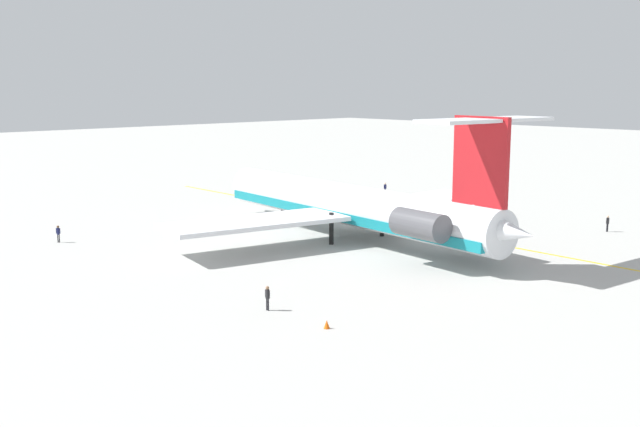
{
  "coord_description": "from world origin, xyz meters",
  "views": [
    {
      "loc": [
        -54.02,
        62.15,
        14.99
      ],
      "look_at": [
        -3.61,
        14.02,
        2.95
      ],
      "focal_mm": 41.79,
      "sensor_mm": 36.0,
      "label": 1
    }
  ],
  "objects_px": {
    "main_jetliner": "(357,206)",
    "ground_crew_starboard": "(608,221)",
    "ground_crew_near_tail": "(58,232)",
    "ground_crew_portside": "(385,187)",
    "safety_cone_wingtip": "(327,324)",
    "ground_crew_near_nose": "(267,295)"
  },
  "relations": [
    {
      "from": "main_jetliner",
      "to": "ground_crew_starboard",
      "type": "bearing_deg",
      "value": -118.19
    },
    {
      "from": "main_jetliner",
      "to": "ground_crew_portside",
      "type": "relative_size",
      "value": 25.38
    },
    {
      "from": "main_jetliner",
      "to": "ground_crew_near_nose",
      "type": "relative_size",
      "value": 25.4
    },
    {
      "from": "ground_crew_portside",
      "to": "safety_cone_wingtip",
      "type": "height_order",
      "value": "ground_crew_portside"
    },
    {
      "from": "ground_crew_near_nose",
      "to": "ground_crew_starboard",
      "type": "relative_size",
      "value": 0.99
    },
    {
      "from": "main_jetliner",
      "to": "safety_cone_wingtip",
      "type": "distance_m",
      "value": 27.31
    },
    {
      "from": "main_jetliner",
      "to": "ground_crew_starboard",
      "type": "relative_size",
      "value": 25.15
    },
    {
      "from": "ground_crew_portside",
      "to": "ground_crew_starboard",
      "type": "bearing_deg",
      "value": 8.46
    },
    {
      "from": "ground_crew_near_nose",
      "to": "safety_cone_wingtip",
      "type": "height_order",
      "value": "ground_crew_near_nose"
    },
    {
      "from": "ground_crew_near_tail",
      "to": "safety_cone_wingtip",
      "type": "bearing_deg",
      "value": -134.02
    },
    {
      "from": "ground_crew_near_tail",
      "to": "ground_crew_near_nose",
      "type": "bearing_deg",
      "value": -134.27
    },
    {
      "from": "main_jetliner",
      "to": "ground_crew_near_nose",
      "type": "xyz_separation_m",
      "value": [
        -11.81,
        21.17,
        -2.35
      ]
    },
    {
      "from": "ground_crew_starboard",
      "to": "ground_crew_portside",
      "type": "bearing_deg",
      "value": 9.33
    },
    {
      "from": "ground_crew_starboard",
      "to": "safety_cone_wingtip",
      "type": "relative_size",
      "value": 3.12
    },
    {
      "from": "main_jetliner",
      "to": "ground_crew_starboard",
      "type": "xyz_separation_m",
      "value": [
        -15.04,
        -21.82,
        -2.34
      ]
    },
    {
      "from": "main_jetliner",
      "to": "ground_crew_portside",
      "type": "distance_m",
      "value": 31.08
    },
    {
      "from": "ground_crew_near_tail",
      "to": "safety_cone_wingtip",
      "type": "xyz_separation_m",
      "value": [
        -36.39,
        -0.77,
        -0.78
      ]
    },
    {
      "from": "ground_crew_portside",
      "to": "ground_crew_starboard",
      "type": "distance_m",
      "value": 33.53
    },
    {
      "from": "main_jetliner",
      "to": "ground_crew_near_tail",
      "type": "distance_m",
      "value": 29.01
    },
    {
      "from": "ground_crew_starboard",
      "to": "ground_crew_near_nose",
      "type": "bearing_deg",
      "value": 100.42
    },
    {
      "from": "ground_crew_portside",
      "to": "safety_cone_wingtip",
      "type": "bearing_deg",
      "value": -38.33
    },
    {
      "from": "ground_crew_near_tail",
      "to": "ground_crew_portside",
      "type": "xyz_separation_m",
      "value": [
        -0.77,
        -46.67,
        0.02
      ]
    }
  ]
}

